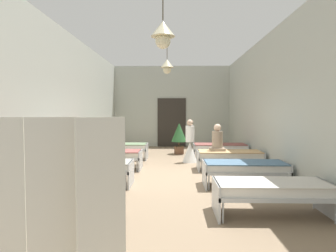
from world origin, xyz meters
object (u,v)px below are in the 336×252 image
object	(u,v)px
bed_left_row_2	(110,155)
privacy_screen	(52,220)
bed_left_row_0	(60,188)
potted_plant	(179,135)
bed_left_row_3	(121,147)
patient_seated_primary	(217,141)
bed_left_row_1	(92,167)
bed_right_row_1	(245,168)
bed_right_row_3	(220,148)
bed_right_row_2	(229,155)
nurse_near_aisle	(190,147)
bed_right_row_0	(272,190)

from	to	relation	value
bed_left_row_2	privacy_screen	size ratio (longest dim) A/B	1.12
bed_left_row_0	potted_plant	bearing A→B (deg)	73.22
bed_left_row_3	patient_seated_primary	bearing A→B (deg)	-29.31
potted_plant	bed_left_row_1	bearing A→B (deg)	-112.43
bed_right_row_1	potted_plant	xyz separation A→B (m)	(-1.46, 5.15, 0.35)
bed_left_row_0	potted_plant	distance (m)	7.38
bed_right_row_1	bed_right_row_3	size ratio (longest dim) A/B	1.00
bed_right_row_1	potted_plant	distance (m)	5.37
bed_left_row_1	bed_right_row_2	bearing A→B (deg)	27.93
nurse_near_aisle	bed_right_row_2	bearing A→B (deg)	76.68
bed_left_row_0	bed_left_row_2	bearing A→B (deg)	90.00
bed_left_row_0	bed_right_row_0	bearing A→B (deg)	0.00
bed_left_row_0	bed_left_row_2	distance (m)	3.80
nurse_near_aisle	bed_left_row_3	bearing A→B (deg)	-65.47
patient_seated_primary	potted_plant	distance (m)	3.36
nurse_near_aisle	bed_left_row_0	bearing A→B (deg)	11.48
nurse_near_aisle	bed_left_row_2	bearing A→B (deg)	-24.31
bed_right_row_3	patient_seated_primary	xyz separation A→B (m)	(-0.35, -1.82, 0.43)
bed_left_row_1	bed_left_row_2	bearing A→B (deg)	90.00
potted_plant	privacy_screen	distance (m)	9.64
nurse_near_aisle	potted_plant	distance (m)	1.96
privacy_screen	patient_seated_primary	bearing A→B (deg)	49.32
bed_left_row_2	bed_right_row_2	world-z (taller)	same
bed_left_row_2	bed_right_row_2	xyz separation A→B (m)	(3.58, 0.00, 0.00)
bed_left_row_1	bed_left_row_2	size ratio (longest dim) A/B	1.00
bed_right_row_1	bed_right_row_3	world-z (taller)	same
bed_left_row_1	privacy_screen	bearing A→B (deg)	-77.85
bed_left_row_3	bed_right_row_1	bearing A→B (deg)	-46.67
bed_left_row_2	nurse_near_aisle	xyz separation A→B (m)	(2.48, 1.34, 0.09)
bed_right_row_0	bed_left_row_2	size ratio (longest dim) A/B	1.00
bed_right_row_1	bed_left_row_2	world-z (taller)	same
patient_seated_primary	nurse_near_aisle	bearing A→B (deg)	121.04
bed_left_row_0	bed_left_row_1	xyz separation A→B (m)	(0.00, 1.90, 0.00)
bed_right_row_3	nurse_near_aisle	xyz separation A→B (m)	(-1.11, -0.56, 0.09)
bed_right_row_3	privacy_screen	world-z (taller)	privacy_screen
bed_right_row_3	privacy_screen	size ratio (longest dim) A/B	1.12
bed_right_row_0	patient_seated_primary	xyz separation A→B (m)	(-0.35, 3.88, 0.43)
bed_right_row_1	nurse_near_aisle	size ratio (longest dim) A/B	1.28
bed_right_row_0	potted_plant	size ratio (longest dim) A/B	1.49
bed_left_row_0	nurse_near_aisle	size ratio (longest dim) A/B	1.28
bed_left_row_2	bed_left_row_3	xyz separation A→B (m)	(0.00, 1.90, 0.00)
bed_left_row_0	bed_left_row_3	bearing A→B (deg)	90.00
bed_left_row_2	bed_left_row_3	size ratio (longest dim) A/B	1.00
bed_right_row_0	bed_left_row_3	world-z (taller)	same
bed_left_row_2	bed_left_row_1	bearing A→B (deg)	-90.00
bed_left_row_3	bed_left_row_1	bearing A→B (deg)	-90.00
bed_right_row_1	privacy_screen	size ratio (longest dim) A/B	1.12
bed_right_row_3	privacy_screen	bearing A→B (deg)	-107.78
nurse_near_aisle	potted_plant	bearing A→B (deg)	-132.51
bed_right_row_0	bed_right_row_1	distance (m)	1.90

